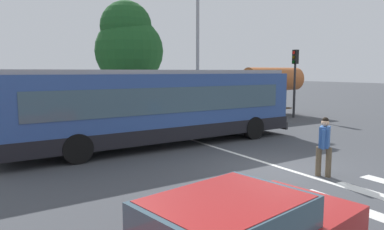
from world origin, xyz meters
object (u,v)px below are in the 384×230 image
at_px(city_transit_bus, 159,106).
at_px(parked_car_teal, 59,111).
at_px(pedestrian_crossing_street, 324,143).
at_px(bus_stop_shelter, 273,80).
at_px(parked_car_champagne, 104,108).
at_px(traffic_light_far_corner, 295,72).
at_px(parked_car_white, 182,104).
at_px(twin_arm_street_lamp, 198,36).
at_px(parked_car_charcoal, 146,106).
at_px(background_tree_right, 128,44).
at_px(parked_car_red, 4,113).

relative_size(city_transit_bus, parked_car_teal, 2.76).
xyz_separation_m(pedestrian_crossing_street, bus_stop_shelter, (8.83, 11.14, 1.45)).
distance_m(parked_car_champagne, traffic_light_far_corner, 12.29).
bearing_deg(parked_car_white, pedestrian_crossing_street, -104.95).
bearing_deg(city_transit_bus, twin_arm_street_lamp, 46.42).
bearing_deg(parked_car_charcoal, parked_car_white, 0.28).
height_order(twin_arm_street_lamp, background_tree_right, twin_arm_street_lamp).
height_order(pedestrian_crossing_street, parked_car_white, pedestrian_crossing_street).
height_order(parked_car_red, twin_arm_street_lamp, twin_arm_street_lamp).
height_order(city_transit_bus, parked_car_red, city_transit_bus).
distance_m(parked_car_teal, background_tree_right, 8.09).
bearing_deg(twin_arm_street_lamp, parked_car_red, 166.56).
distance_m(parked_car_teal, parked_car_champagne, 2.69).
xyz_separation_m(parked_car_white, traffic_light_far_corner, (5.40, -5.14, 2.19)).
relative_size(city_transit_bus, bus_stop_shelter, 2.85).
bearing_deg(parked_car_charcoal, background_tree_right, 85.47).
relative_size(parked_car_white, background_tree_right, 0.57).
distance_m(city_transit_bus, parked_car_champagne, 8.45).
relative_size(parked_car_white, bus_stop_shelter, 1.05).
relative_size(parked_car_red, parked_car_champagne, 1.00).
xyz_separation_m(pedestrian_crossing_street, parked_car_champagne, (-1.59, 14.85, -0.20)).
distance_m(traffic_light_far_corner, background_tree_right, 11.89).
relative_size(pedestrian_crossing_street, traffic_light_far_corner, 0.39).
bearing_deg(parked_car_charcoal, bus_stop_shelter, -26.04).
distance_m(parked_car_charcoal, traffic_light_far_corner, 9.87).
xyz_separation_m(parked_car_charcoal, background_tree_right, (0.28, 3.57, 4.20)).
xyz_separation_m(parked_car_teal, bus_stop_shelter, (13.09, -3.46, 1.65)).
xyz_separation_m(city_transit_bus, background_tree_right, (3.52, 11.96, 3.38)).
xyz_separation_m(pedestrian_crossing_street, background_tree_right, (1.51, 18.42, 4.00)).
height_order(city_transit_bus, background_tree_right, background_tree_right).
xyz_separation_m(parked_car_white, twin_arm_street_lamp, (-0.32, -2.46, 4.40)).
bearing_deg(parked_car_champagne, parked_car_charcoal, -0.09).
relative_size(parked_car_charcoal, twin_arm_street_lamp, 0.55).
bearing_deg(pedestrian_crossing_street, parked_car_teal, 106.26).
height_order(parked_car_white, bus_stop_shelter, bus_stop_shelter).
distance_m(parked_car_teal, parked_car_white, 8.23).
distance_m(parked_car_teal, twin_arm_street_lamp, 9.31).
relative_size(parked_car_teal, bus_stop_shelter, 1.03).
bearing_deg(city_transit_bus, parked_car_teal, 105.39).
xyz_separation_m(parked_car_red, parked_car_charcoal, (8.23, -0.10, 0.00)).
bearing_deg(parked_car_teal, twin_arm_street_lamp, -15.48).
bearing_deg(parked_car_red, parked_car_white, -0.47).
distance_m(pedestrian_crossing_street, parked_car_white, 15.39).
relative_size(city_transit_bus, parked_car_charcoal, 2.71).
bearing_deg(parked_car_teal, parked_car_charcoal, 2.64).
relative_size(parked_car_teal, parked_car_white, 0.98).
distance_m(parked_car_champagne, twin_arm_street_lamp, 7.26).
distance_m(pedestrian_crossing_street, parked_car_red, 16.51).
height_order(parked_car_red, background_tree_right, background_tree_right).
height_order(parked_car_red, parked_car_teal, same).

